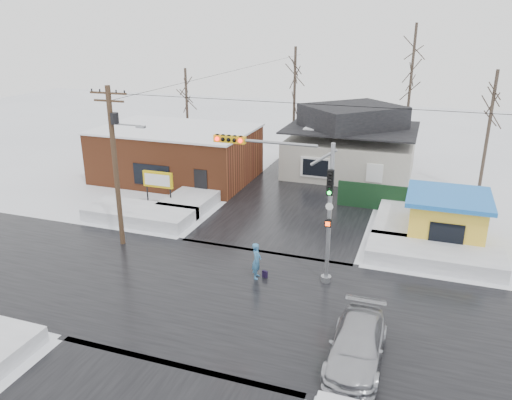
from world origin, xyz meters
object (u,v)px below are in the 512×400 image
(traffic_signal, at_px, (298,192))
(marquee_sign, at_px, (158,181))
(pedestrian, at_px, (257,261))
(utility_pole, at_px, (116,158))
(kiosk, at_px, (446,218))
(car, at_px, (357,345))

(traffic_signal, xyz_separation_m, marquee_sign, (-11.43, 6.53, -2.62))
(traffic_signal, relative_size, pedestrian, 3.74)
(traffic_signal, height_order, utility_pole, utility_pole)
(utility_pole, relative_size, marquee_sign, 3.53)
(pedestrian, bearing_deg, utility_pole, 72.70)
(traffic_signal, bearing_deg, kiosk, 44.84)
(utility_pole, height_order, pedestrian, utility_pole)
(traffic_signal, distance_m, pedestrian, 4.09)
(traffic_signal, height_order, kiosk, traffic_signal)
(utility_pole, distance_m, marquee_sign, 6.87)
(pedestrian, xyz_separation_m, car, (5.69, -4.87, -0.23))
(kiosk, xyz_separation_m, car, (-3.17, -12.64, -0.76))
(kiosk, height_order, pedestrian, kiosk)
(pedestrian, distance_m, car, 7.49)
(traffic_signal, xyz_separation_m, kiosk, (7.07, 7.03, -3.08))
(utility_pole, relative_size, pedestrian, 4.81)
(traffic_signal, bearing_deg, marquee_sign, 150.28)
(traffic_signal, distance_m, kiosk, 10.43)
(marquee_sign, bearing_deg, utility_pole, -79.87)
(traffic_signal, distance_m, utility_pole, 10.39)
(car, bearing_deg, traffic_signal, 124.35)
(traffic_signal, distance_m, car, 7.84)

